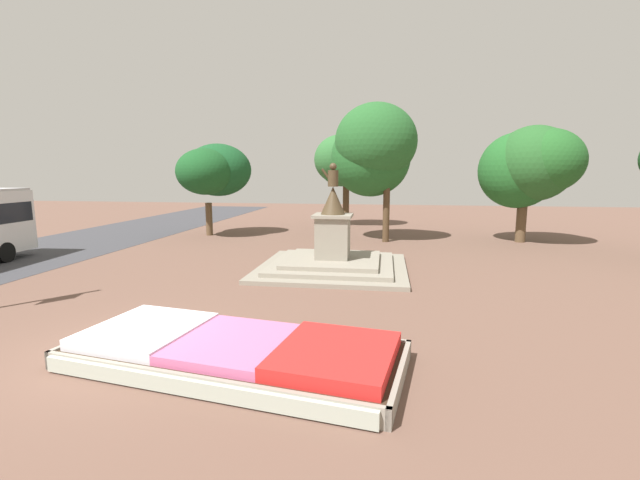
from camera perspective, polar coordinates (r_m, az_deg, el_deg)
ground_plane at (r=10.82m, az=-25.59°, el=-13.32°), size 91.16×91.16×0.00m
flower_planter at (r=9.32m, az=-11.32°, el=-14.43°), size 7.35×4.00×0.61m
statue_monument at (r=17.50m, az=1.71°, el=-1.92°), size 5.95×5.95×4.32m
park_tree_far_left at (r=27.73m, az=-13.97°, el=8.87°), size 4.20×4.80×5.74m
park_tree_far_right at (r=31.77m, az=3.39°, el=10.73°), size 4.74×3.93×6.87m
park_tree_street_side at (r=25.18m, az=7.10°, el=11.81°), size 4.91×4.88×7.82m
park_tree_mid_canopy at (r=26.69m, az=26.30°, el=8.88°), size 5.25×4.84×6.51m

